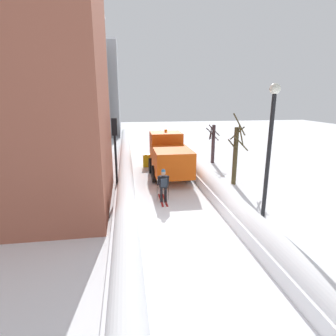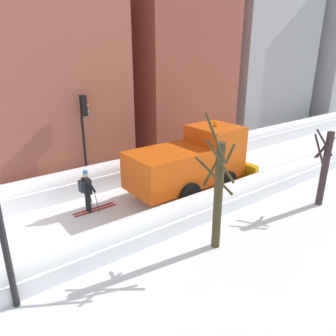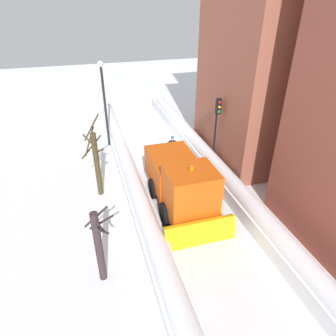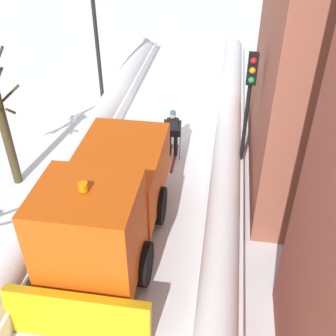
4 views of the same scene
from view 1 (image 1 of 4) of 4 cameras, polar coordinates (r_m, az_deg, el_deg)
The scene contains 13 objects.
ground_plane at distance 21.04m, azimuth -2.12°, elevation 0.02°, with size 80.00×80.00×0.00m, color white.
snowbank_left at distance 20.77m, azimuth -8.94°, elevation 1.24°, with size 1.10×36.00×1.20m.
snowbank_right at distance 21.35m, azimuth 4.49°, elevation 1.37°, with size 1.10×36.00×0.99m.
building_brick_near at distance 14.50m, azimuth -31.16°, elevation 14.29°, with size 8.73×7.33×11.51m.
building_brick_mid at distance 23.49m, azimuth -24.42°, elevation 27.74°, with size 7.72×6.76×22.19m.
building_concrete_far at distance 31.85m, azimuth -19.21°, elevation 17.32°, with size 6.71×8.87×14.37m.
building_tower_distant at distance 41.71m, azimuth -16.67°, elevation 15.45°, with size 8.95×8.97×12.50m.
plow_truck at distance 18.41m, azimuth 0.16°, elevation 2.61°, with size 3.20×5.98×3.12m.
skier at distance 13.96m, azimuth -0.98°, elevation -3.41°, with size 0.62×1.80×1.81m.
traffic_light_pole at distance 14.48m, azimuth -11.12°, elevation 5.25°, with size 0.28×0.42×4.32m.
street_lamp at distance 11.11m, azimuth 20.73°, elevation 4.98°, with size 0.40×0.40×5.86m.
bare_tree_near at distance 17.18m, azimuth 14.12°, elevation 2.96°, with size 1.19×1.19×4.46m.
bare_tree_mid at distance 22.66m, azimuth 9.51°, elevation 5.27°, with size 1.07×1.19×3.22m.
Camera 1 is at (-2.34, -10.20, 5.37)m, focal length 28.80 mm.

